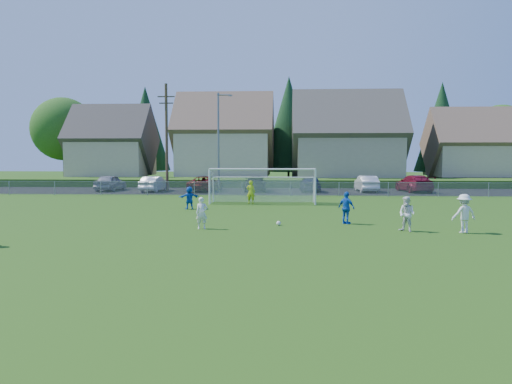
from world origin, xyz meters
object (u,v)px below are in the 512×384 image
(car_a, at_px, (110,183))
(car_f, at_px, (366,184))
(player_blue_b, at_px, (189,198))
(car_d, at_px, (255,184))
(car_b, at_px, (154,184))
(player_white_b, at_px, (407,214))
(car_c, at_px, (205,184))
(goalkeeper, at_px, (251,192))
(player_blue_a, at_px, (346,208))
(car_g, at_px, (414,183))
(car_e, at_px, (310,184))
(player_white_a, at_px, (202,213))
(soccer_goal, at_px, (263,180))
(soccer_ball, at_px, (279,223))
(player_white_c, at_px, (464,214))

(car_a, relative_size, car_f, 1.00)
(player_blue_b, xyz_separation_m, car_d, (3.24, 15.53, -0.01))
(car_b, distance_m, car_d, 9.44)
(player_white_b, xyz_separation_m, player_blue_b, (-11.50, 8.54, -0.07))
(player_blue_b, distance_m, car_c, 15.17)
(goalkeeper, xyz_separation_m, car_c, (-5.09, 11.49, -0.11))
(player_white_b, distance_m, car_b, 29.11)
(player_blue_a, height_order, car_g, player_blue_a)
(car_b, relative_size, car_e, 0.96)
(player_white_a, height_order, player_blue_b, player_white_a)
(player_blue_b, distance_m, soccer_goal, 6.16)
(car_f, xyz_separation_m, soccer_goal, (-9.11, -11.43, 0.89))
(player_blue_a, distance_m, car_d, 22.51)
(car_d, bearing_deg, car_e, 174.96)
(car_g, bearing_deg, player_white_b, 68.94)
(player_white_a, bearing_deg, car_a, 104.29)
(player_white_b, distance_m, car_c, 26.96)
(player_blue_a, xyz_separation_m, car_e, (-0.77, 21.49, -0.05))
(soccer_ball, distance_m, player_white_c, 8.42)
(player_white_b, bearing_deg, car_a, 178.21)
(soccer_ball, relative_size, goalkeeper, 0.13)
(player_white_b, height_order, player_blue_b, player_white_b)
(player_white_b, xyz_separation_m, soccer_goal, (-7.05, 12.70, 0.84))
(player_white_c, bearing_deg, player_blue_a, -41.20)
(player_white_c, xyz_separation_m, car_g, (3.99, 24.36, -0.08))
(player_white_b, xyz_separation_m, car_a, (-22.12, 23.96, -0.03))
(player_white_a, distance_m, car_g, 28.60)
(player_white_a, relative_size, player_blue_b, 1.03)
(car_g, relative_size, soccer_goal, 0.72)
(car_c, distance_m, soccer_goal, 12.47)
(goalkeeper, height_order, car_d, goalkeeper)
(player_white_b, bearing_deg, car_c, 164.21)
(car_a, bearing_deg, player_blue_a, 135.72)
(player_white_a, distance_m, soccer_goal, 12.66)
(player_white_b, relative_size, player_blue_b, 1.10)
(goalkeeper, height_order, car_a, goalkeeper)
(car_f, bearing_deg, player_white_b, 82.99)
(player_white_c, height_order, soccer_goal, soccer_goal)
(car_a, xyz_separation_m, car_b, (4.46, -0.82, -0.06))
(player_white_a, xyz_separation_m, player_blue_a, (6.91, 2.05, 0.07))
(car_c, bearing_deg, player_white_c, 128.74)
(soccer_ball, bearing_deg, player_white_a, -159.88)
(car_b, bearing_deg, car_a, -4.98)
(car_b, bearing_deg, car_c, -168.47)
(player_blue_a, xyz_separation_m, soccer_goal, (-4.65, 10.37, 0.82))
(player_white_a, distance_m, player_blue_a, 7.21)
(car_a, height_order, soccer_goal, soccer_goal)
(player_blue_a, height_order, car_b, player_blue_a)
(car_g, bearing_deg, car_e, -4.17)
(car_a, relative_size, car_d, 0.91)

